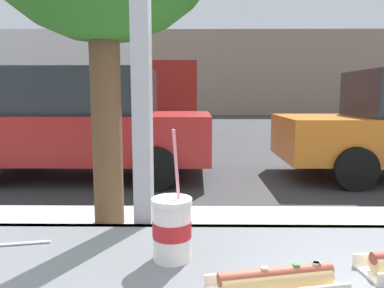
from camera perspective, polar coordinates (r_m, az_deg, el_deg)
ground_plane at (r=9.09m, az=-0.30°, el=-0.97°), size 60.00×60.00×0.00m
sidewalk_strip at (r=2.91m, az=-2.61°, el=-19.27°), size 16.00×2.80×0.14m
building_facade_far at (r=24.50m, az=0.33°, el=10.94°), size 28.00×1.20×5.42m
soda_cup_right at (r=0.85m, az=-3.13°, el=-12.87°), size 0.09×0.09×0.30m
hotdog_tray_near at (r=0.76m, az=12.94°, el=-20.08°), size 0.27×0.14×0.05m
loose_straw at (r=1.05m, az=-26.39°, el=-13.79°), size 0.19×0.04×0.01m
parked_car_red at (r=6.37m, az=-16.55°, el=3.07°), size 4.25×1.96×1.79m
box_truck at (r=12.32m, az=-16.44°, el=9.06°), size 6.79×2.44×3.21m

